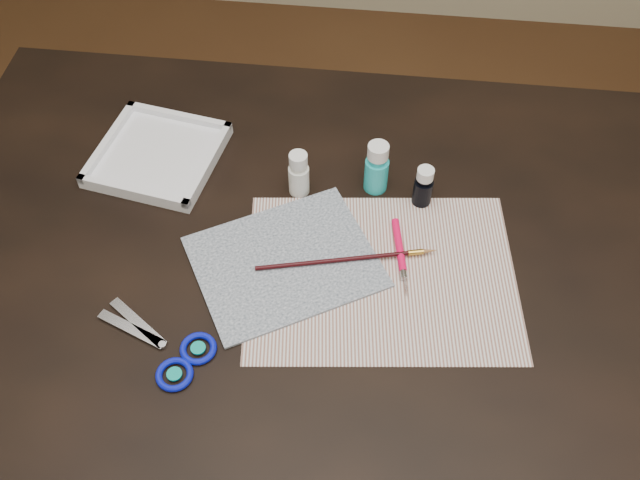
# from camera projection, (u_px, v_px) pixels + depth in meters

# --- Properties ---
(ground) EXTENTS (3.50, 3.50, 0.02)m
(ground) POSITION_uv_depth(u_px,v_px,m) (320.00, 449.00, 1.69)
(ground) COLOR #422614
(ground) RESTS_ON ground
(table) EXTENTS (1.30, 0.90, 0.75)m
(table) POSITION_uv_depth(u_px,v_px,m) (320.00, 374.00, 1.38)
(table) COLOR black
(table) RESTS_ON ground
(paper) EXTENTS (0.43, 0.35, 0.00)m
(paper) POSITION_uv_depth(u_px,v_px,m) (381.00, 275.00, 1.07)
(paper) COLOR silver
(paper) RESTS_ON table
(canvas) EXTENTS (0.34, 0.32, 0.00)m
(canvas) POSITION_uv_depth(u_px,v_px,m) (285.00, 262.00, 1.08)
(canvas) COLOR black
(canvas) RESTS_ON paper
(paint_bottle_white) EXTENTS (0.04, 0.04, 0.08)m
(paint_bottle_white) POSITION_uv_depth(u_px,v_px,m) (299.00, 173.00, 1.14)
(paint_bottle_white) COLOR silver
(paint_bottle_white) RESTS_ON table
(paint_bottle_cyan) EXTENTS (0.05, 0.05, 0.09)m
(paint_bottle_cyan) POSITION_uv_depth(u_px,v_px,m) (377.00, 167.00, 1.14)
(paint_bottle_cyan) COLOR #22B6BD
(paint_bottle_cyan) RESTS_ON table
(paint_bottle_navy) EXTENTS (0.03, 0.03, 0.07)m
(paint_bottle_navy) POSITION_uv_depth(u_px,v_px,m) (423.00, 186.00, 1.13)
(paint_bottle_navy) COLOR black
(paint_bottle_navy) RESTS_ON table
(paintbrush) EXTENTS (0.27, 0.07, 0.01)m
(paintbrush) POSITION_uv_depth(u_px,v_px,m) (347.00, 259.00, 1.08)
(paintbrush) COLOR black
(paintbrush) RESTS_ON canvas
(craft_knife) EXTENTS (0.04, 0.15, 0.01)m
(craft_knife) POSITION_uv_depth(u_px,v_px,m) (401.00, 257.00, 1.08)
(craft_knife) COLOR #F20949
(craft_knife) RESTS_ON paper
(scissors) EXTENTS (0.22, 0.17, 0.01)m
(scissors) POSITION_uv_depth(u_px,v_px,m) (149.00, 342.00, 0.99)
(scissors) COLOR silver
(scissors) RESTS_ON table
(palette_tray) EXTENTS (0.23, 0.23, 0.02)m
(palette_tray) POSITION_uv_depth(u_px,v_px,m) (158.00, 154.00, 1.21)
(palette_tray) COLOR white
(palette_tray) RESTS_ON table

